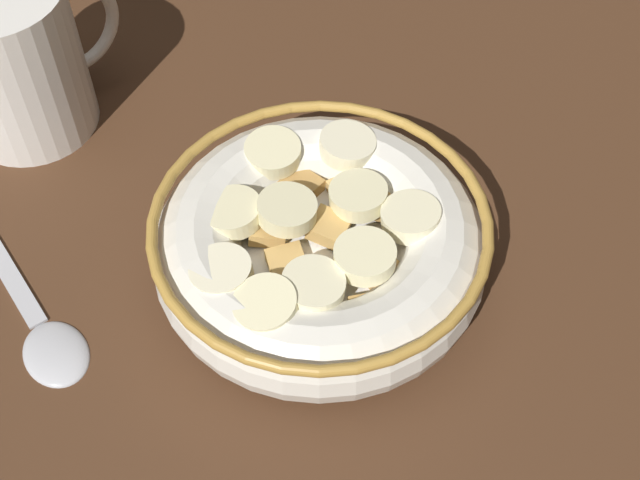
% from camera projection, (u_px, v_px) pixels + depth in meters
% --- Properties ---
extents(ground_plane, '(1.07, 1.07, 0.02)m').
position_uv_depth(ground_plane, '(320.00, 284.00, 0.47)').
color(ground_plane, '#472B19').
extents(cereal_bowl, '(0.17, 0.17, 0.05)m').
position_uv_depth(cereal_bowl, '(320.00, 244.00, 0.44)').
color(cereal_bowl, silver).
rests_on(cereal_bowl, ground_plane).
extents(spoon, '(0.05, 0.16, 0.01)m').
position_uv_depth(spoon, '(36.00, 320.00, 0.44)').
color(spoon, '#B7B7BC').
rests_on(spoon, ground_plane).
extents(coffee_mug, '(0.11, 0.08, 0.09)m').
position_uv_depth(coffee_mug, '(16.00, 60.00, 0.49)').
color(coffee_mug, white).
rests_on(coffee_mug, ground_plane).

